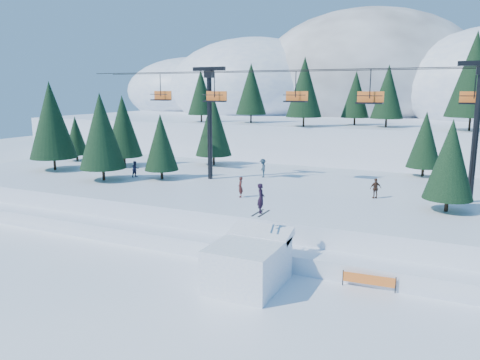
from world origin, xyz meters
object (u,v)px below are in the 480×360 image
at_px(jump_kicker, 249,262).
at_px(banner_far, 413,276).
at_px(chairlift, 329,107).
at_px(banner_near, 369,280).

bearing_deg(jump_kicker, banner_far, 25.20).
relative_size(jump_kicker, chairlift, 0.12).
relative_size(chairlift, banner_far, 17.66).
bearing_deg(banner_far, chairlift, 124.98).
xyz_separation_m(jump_kicker, banner_far, (8.34, 3.93, -0.81)).
bearing_deg(jump_kicker, chairlift, 89.30).
height_order(jump_kicker, chairlift, chairlift).
bearing_deg(chairlift, banner_far, -55.02).
relative_size(banner_near, banner_far, 1.10).
height_order(chairlift, banner_far, chairlift).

